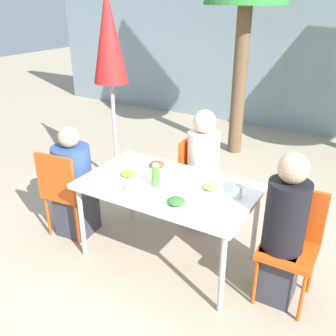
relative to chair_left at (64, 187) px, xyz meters
The scene contains 17 objects.
ground_plane 1.16m from the chair_left, 10.78° to the left, with size 24.00×24.00×0.00m, color tan.
building_facade 4.62m from the chair_left, 76.99° to the left, with size 10.00×0.20×3.00m.
dining_table 1.05m from the chair_left, 10.78° to the left, with size 1.45×0.85×0.73m.
chair_left is the anchor object (origin of this frame).
person_left 0.09m from the chair_left, 64.30° to the left, with size 0.35×0.35×1.10m.
chair_right 2.06m from the chair_left, ahead, with size 0.40×0.40×0.89m.
person_right 2.00m from the chair_left, ahead, with size 0.30×0.30×1.22m.
chair_far 1.32m from the chair_left, 44.40° to the left, with size 0.40×0.40×0.89m.
person_far 1.34m from the chair_left, 40.48° to the left, with size 0.31×0.31×1.20m.
closed_umbrella 1.66m from the chair_left, 104.27° to the left, with size 0.39×0.39×2.27m.
plate_0 1.41m from the chair_left, 11.15° to the left, with size 0.23×0.23×0.07m.
plate_1 1.27m from the chair_left, ahead, with size 0.24×0.24×0.07m.
plate_2 0.71m from the chair_left, 12.02° to the left, with size 0.24×0.24×0.07m.
plate_3 0.91m from the chair_left, 28.34° to the left, with size 0.25×0.25×0.07m.
bottle 0.99m from the chair_left, ahead, with size 0.07×0.07×0.19m.
drinking_cup 1.64m from the chair_left, ahead, with size 0.07×0.07×0.10m.
salad_bowl 0.87m from the chair_left, ahead, with size 0.15×0.15×0.06m.
Camera 1 is at (1.40, -2.39, 2.15)m, focal length 40.00 mm.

